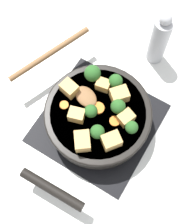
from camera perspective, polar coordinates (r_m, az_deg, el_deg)
name	(u,v)px	position (r m, az deg, el deg)	size (l,w,h in m)	color
ground_plane	(98,123)	(0.89, 0.00, -2.04)	(2.40, 2.40, 0.00)	silver
front_burner_grate	(98,122)	(0.88, 0.00, -1.78)	(0.31, 0.31, 0.03)	black
skillet_pan	(98,116)	(0.83, -0.08, -0.82)	(0.38, 0.29, 0.06)	black
wooden_spoon	(64,70)	(0.86, -6.26, 7.57)	(0.25, 0.25, 0.02)	brown
tofu_cube_center_large	(119,95)	(0.81, 3.94, 3.10)	(0.05, 0.04, 0.04)	tan
tofu_cube_near_handle	(111,141)	(0.77, 2.46, -5.28)	(0.04, 0.04, 0.04)	tan
tofu_cube_east_chunk	(77,115)	(0.79, -3.92, -0.56)	(0.04, 0.03, 0.03)	tan
tofu_cube_west_chunk	(126,118)	(0.79, 5.13, -1.08)	(0.04, 0.03, 0.03)	tan
tofu_cube_back_piece	(82,141)	(0.77, -2.86, -5.35)	(0.05, 0.04, 0.04)	tan
tofu_cube_front_piece	(103,85)	(0.82, 0.93, 4.98)	(0.04, 0.03, 0.03)	tan
tofu_cube_mid_small	(69,88)	(0.82, -5.25, 4.30)	(0.04, 0.03, 0.03)	tan
broccoli_floret_near_spoon	(91,111)	(0.78, -1.29, 0.15)	(0.03, 0.03, 0.04)	#709956
broccoli_floret_center_top	(118,107)	(0.79, 3.69, 1.00)	(0.04, 0.04, 0.05)	#709956
broccoli_floret_east_rim	(97,132)	(0.76, -0.12, -3.66)	(0.04, 0.04, 0.04)	#709956
broccoli_floret_west_rim	(132,127)	(0.77, 6.22, -2.70)	(0.03, 0.03, 0.04)	#709956
broccoli_floret_north_edge	(115,81)	(0.82, 3.10, 5.73)	(0.04, 0.04, 0.04)	#709956
broccoli_floret_south_cluster	(93,73)	(0.82, -1.01, 7.06)	(0.04, 0.04, 0.05)	#709956
carrot_slice_orange_thin	(64,105)	(0.82, -6.20, 1.28)	(0.02, 0.02, 0.01)	orange
carrot_slice_near_center	(114,123)	(0.80, 2.92, -1.95)	(0.03, 0.03, 0.01)	orange
carrot_slice_edge_slice	(98,108)	(0.81, 0.00, 0.74)	(0.03, 0.03, 0.01)	orange
pepper_mill	(159,40)	(0.92, 11.16, 12.86)	(0.05, 0.05, 0.20)	#B2B2B7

